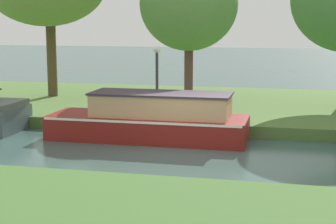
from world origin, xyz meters
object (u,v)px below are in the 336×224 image
Objects in this scene: lamp_post at (157,71)px; mooring_post_far at (222,110)px; willow_tree_centre at (189,4)px; maroon_barge at (152,119)px.

lamp_post is 2.74× the size of mooring_post_far.
willow_tree_centre reaches higher than mooring_post_far.
mooring_post_far is (2.42, -0.90, -1.13)m from lamp_post.
lamp_post is at bearing 99.78° from maroon_barge.
mooring_post_far is at bearing -67.72° from willow_tree_centre.
willow_tree_centre reaches higher than lamp_post.
maroon_barge is at bearing -80.22° from lamp_post.
maroon_barge is 2.56× the size of lamp_post.
lamp_post is 2.82m from mooring_post_far.
mooring_post_far is at bearing -20.32° from lamp_post.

